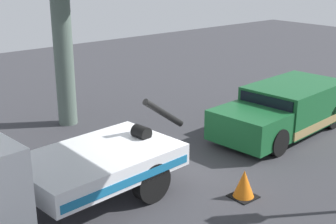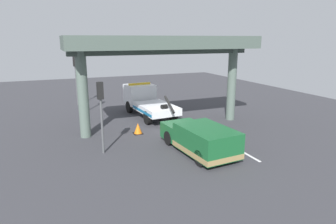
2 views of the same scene
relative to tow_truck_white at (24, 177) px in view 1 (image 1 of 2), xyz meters
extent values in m
cube|color=#38383D|center=(-4.17, -0.07, -1.25)|extent=(60.00, 40.00, 0.10)
cube|color=silver|center=(-10.17, -2.31, -1.20)|extent=(2.60, 0.16, 0.01)
cube|color=silver|center=(-4.17, -2.31, -1.20)|extent=(2.60, 0.16, 0.01)
cube|color=white|center=(-1.92, -0.16, -0.28)|extent=(4.03, 2.71, 0.55)
cube|color=#196B9E|center=(-2.02, 1.04, -0.36)|extent=(3.64, 0.32, 0.20)
cylinder|color=black|center=(-4.11, -0.34, 0.46)|extent=(1.42, 0.30, 1.07)
cylinder|color=black|center=(-3.30, -0.28, 0.12)|extent=(0.40, 0.48, 0.36)
cylinder|color=black|center=(-2.77, 0.81, -0.70)|extent=(1.02, 0.40, 1.00)
cylinder|color=black|center=(-2.60, -1.26, -0.70)|extent=(1.02, 0.40, 1.00)
cube|color=#195B2D|center=(-9.70, -0.12, -0.30)|extent=(3.63, 2.48, 1.35)
cube|color=#195B2D|center=(-7.12, 0.10, -0.50)|extent=(1.90, 2.25, 0.95)
cube|color=black|center=(-7.96, 0.03, 0.00)|extent=(0.22, 1.93, 0.59)
cube|color=#9E8451|center=(-9.70, -0.12, -0.79)|extent=(3.65, 2.50, 0.28)
cylinder|color=black|center=(-7.35, 1.04, -0.78)|extent=(0.86, 0.35, 0.84)
cylinder|color=black|center=(-7.19, -0.87, -0.78)|extent=(0.86, 0.35, 0.84)
cylinder|color=black|center=(-10.73, 0.76, -0.78)|extent=(0.86, 0.35, 0.84)
cylinder|color=black|center=(-10.57, -1.15, -0.78)|extent=(0.86, 0.35, 0.84)
cylinder|color=#596B60|center=(-3.93, -5.53, 1.52)|extent=(0.66, 0.66, 5.45)
cone|color=orange|center=(-4.62, 2.12, -0.84)|extent=(0.54, 0.54, 0.72)
cube|color=black|center=(-4.62, 2.12, -1.19)|extent=(0.60, 0.60, 0.03)
camera|label=1|loc=(3.34, 8.77, 4.35)|focal=49.60mm
camera|label=2|loc=(-22.59, 7.41, 4.93)|focal=31.58mm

